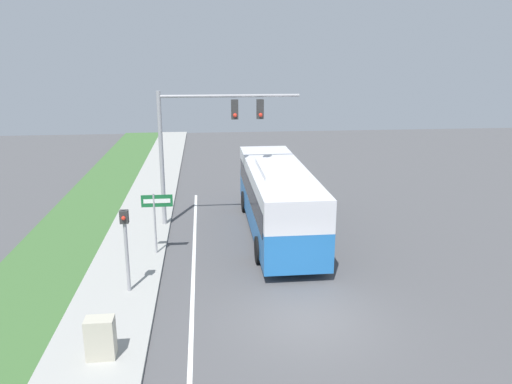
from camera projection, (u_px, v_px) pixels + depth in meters
name	position (u px, v px, depth m)	size (l,w,h in m)	color
ground_plane	(308.00, 321.00, 15.53)	(80.00, 80.00, 0.00)	#4C4C4F
sidewalk	(104.00, 331.00, 14.87)	(2.80, 80.00, 0.12)	#9E9E99
lane_divider_near	(191.00, 328.00, 15.16)	(0.14, 30.00, 0.01)	silver
bus	(277.00, 195.00, 22.86)	(2.73, 11.05, 3.35)	#236BB7
signal_gantry	(204.00, 130.00, 23.19)	(6.58, 0.41, 6.46)	#939399
pedestrian_signal	(126.00, 238.00, 16.79)	(0.28, 0.34, 3.03)	#939399
street_sign	(156.00, 212.00, 20.17)	(1.26, 0.08, 2.65)	#939399
utility_cabinet	(101.00, 338.00, 13.33)	(0.76, 0.50, 1.15)	#B7B29E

